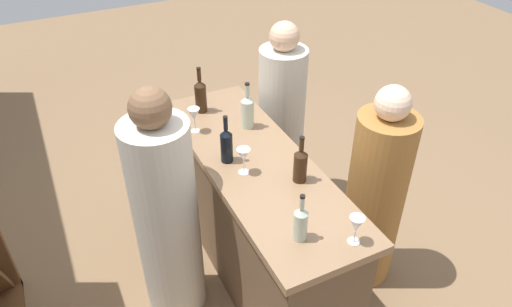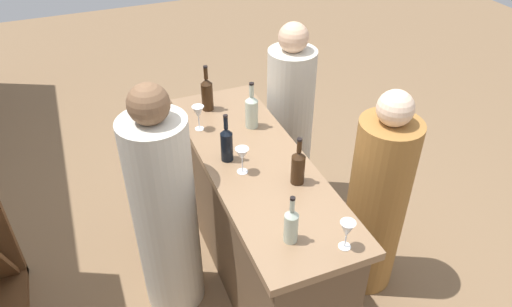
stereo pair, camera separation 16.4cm
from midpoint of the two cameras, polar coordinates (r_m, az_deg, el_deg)
ground_plane at (r=3.53m, az=-1.37°, el=-13.78°), size 12.00×12.00×0.00m
bar_counter at (r=3.17m, az=-1.50°, el=-7.94°), size 1.82×0.60×0.99m
wine_bottle_leftmost_clear_pale at (r=2.30m, az=3.28°, el=-8.24°), size 0.07×0.07×0.27m
wine_bottle_second_left_amber_brown at (r=2.64m, az=3.53°, el=-1.32°), size 0.08×0.08×0.29m
wine_bottle_center_near_black at (r=2.79m, az=-5.21°, el=1.05°), size 0.07×0.07×0.31m
wine_bottle_second_right_clear_pale at (r=3.10m, az=-2.54°, el=5.09°), size 0.08×0.08×0.32m
wine_bottle_rightmost_amber_brown at (r=3.30m, az=-8.04°, el=6.87°), size 0.08×0.08×0.33m
wine_glass_near_left at (r=2.31m, az=9.83°, el=-8.45°), size 0.07×0.07×0.16m
wine_glass_near_center at (r=2.69m, az=-3.24°, el=-0.29°), size 0.08×0.08×0.16m
wine_glass_near_right at (r=3.08m, az=-8.90°, el=4.51°), size 0.08×0.08×0.17m
person_left_guest at (r=3.15m, az=12.51°, el=-5.15°), size 0.38×0.38×1.46m
person_center_guest at (r=3.73m, az=1.76°, el=3.59°), size 0.45×0.45×1.51m
person_server_behind at (r=2.91m, az=-12.21°, el=-7.55°), size 0.47×0.47×1.59m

